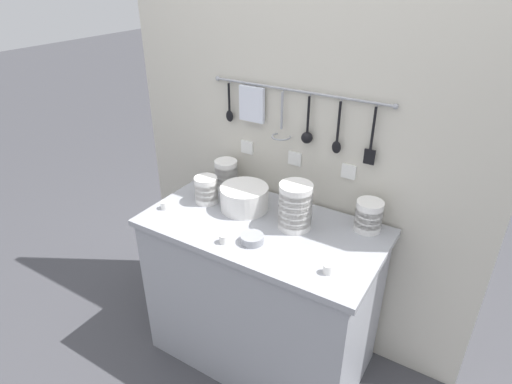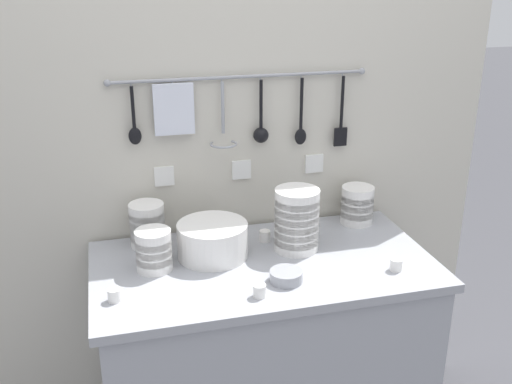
% 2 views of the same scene
% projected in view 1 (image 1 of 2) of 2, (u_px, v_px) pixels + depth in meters
% --- Properties ---
extents(ground_plane, '(20.00, 20.00, 0.00)m').
position_uv_depth(ground_plane, '(261.00, 351.00, 2.41)').
color(ground_plane, '#424247').
extents(counter, '(1.14, 0.61, 0.84)m').
position_uv_depth(counter, '(262.00, 293.00, 2.21)').
color(counter, '#9EA0A8').
rests_on(counter, ground).
extents(back_wall, '(1.94, 0.11, 1.87)m').
position_uv_depth(back_wall, '(296.00, 179.00, 2.22)').
color(back_wall, beige).
rests_on(back_wall, ground).
extents(bowl_stack_back_corner, '(0.12, 0.12, 0.15)m').
position_uv_depth(bowl_stack_back_corner, '(369.00, 216.00, 1.94)').
color(bowl_stack_back_corner, white).
rests_on(bowl_stack_back_corner, counter).
extents(bowl_stack_short_front, '(0.12, 0.12, 0.14)m').
position_uv_depth(bowl_stack_short_front, '(206.00, 190.00, 2.17)').
color(bowl_stack_short_front, white).
rests_on(bowl_stack_short_front, counter).
extents(bowl_stack_wide_centre, '(0.12, 0.12, 0.16)m').
position_uv_depth(bowl_stack_wide_centre, '(226.00, 174.00, 2.30)').
color(bowl_stack_wide_centre, white).
rests_on(bowl_stack_wide_centre, counter).
extents(bowl_stack_nested_right, '(0.15, 0.15, 0.22)m').
position_uv_depth(bowl_stack_nested_right, '(295.00, 206.00, 1.94)').
color(bowl_stack_nested_right, white).
rests_on(bowl_stack_nested_right, counter).
extents(plate_stack, '(0.24, 0.24, 0.12)m').
position_uv_depth(plate_stack, '(244.00, 198.00, 2.12)').
color(plate_stack, white).
rests_on(plate_stack, counter).
extents(steel_mixing_bowl, '(0.10, 0.10, 0.04)m').
position_uv_depth(steel_mixing_bowl, '(252.00, 239.00, 1.88)').
color(steel_mixing_bowl, '#93969E').
rests_on(steel_mixing_bowl, counter).
extents(cup_back_right, '(0.04, 0.04, 0.04)m').
position_uv_depth(cup_back_right, '(224.00, 239.00, 1.87)').
color(cup_back_right, white).
rests_on(cup_back_right, counter).
extents(cup_back_left, '(0.04, 0.04, 0.04)m').
position_uv_depth(cup_back_left, '(287.00, 210.00, 2.09)').
color(cup_back_left, white).
rests_on(cup_back_left, counter).
extents(cup_mid_row, '(0.04, 0.04, 0.04)m').
position_uv_depth(cup_mid_row, '(165.00, 205.00, 2.13)').
color(cup_mid_row, white).
rests_on(cup_mid_row, counter).
extents(cup_by_caddy, '(0.04, 0.04, 0.04)m').
position_uv_depth(cup_by_caddy, '(328.00, 269.00, 1.69)').
color(cup_by_caddy, white).
rests_on(cup_by_caddy, counter).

